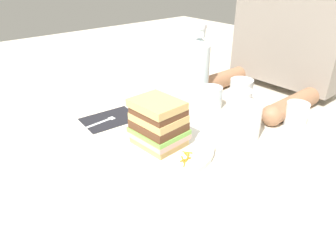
{
  "coord_description": "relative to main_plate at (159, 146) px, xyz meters",
  "views": [
    {
      "loc": [
        0.53,
        -0.4,
        0.42
      ],
      "look_at": [
        0.01,
        0.04,
        0.06
      ],
      "focal_mm": 32.71,
      "sensor_mm": 36.0,
      "label": 1
    }
  ],
  "objects": [
    {
      "name": "carrot_shred_8",
      "position": [
        0.1,
        0.0,
        0.01
      ],
      "size": [
        0.01,
        0.03,
        0.0
      ],
      "primitive_type": "cylinder",
      "rotation": [
        0.0,
        1.57,
        1.39
      ],
      "color": "orange",
      "rests_on": "main_plate"
    },
    {
      "name": "side_plate",
      "position": [
        0.29,
        0.1,
        -0.0
      ],
      "size": [
        0.2,
        0.2,
        0.01
      ],
      "primitive_type": "cylinder",
      "color": "white",
      "rests_on": "ground_plane"
    },
    {
      "name": "water_bottle",
      "position": [
        -0.18,
        0.31,
        0.1
      ],
      "size": [
        0.08,
        0.08,
        0.25
      ],
      "color": "silver",
      "rests_on": "ground_plane"
    },
    {
      "name": "empty_tumbler_2",
      "position": [
        0.16,
        0.38,
        0.03
      ],
      "size": [
        0.06,
        0.06,
        0.07
      ],
      "primitive_type": "cylinder",
      "color": "silver",
      "rests_on": "ground_plane"
    },
    {
      "name": "empty_tumbler_0",
      "position": [
        -0.08,
        0.28,
        0.03
      ],
      "size": [
        0.07,
        0.07,
        0.07
      ],
      "primitive_type": "cylinder",
      "color": "silver",
      "rests_on": "ground_plane"
    },
    {
      "name": "napkin_dark",
      "position": [
        -0.22,
        -0.01,
        -0.01
      ],
      "size": [
        0.13,
        0.17,
        0.0
      ],
      "primitive_type": "cube",
      "rotation": [
        0.0,
        0.0,
        -0.08
      ],
      "color": "black",
      "rests_on": "ground_plane"
    },
    {
      "name": "carrot_shred_2",
      "position": [
        -0.1,
        -0.0,
        0.01
      ],
      "size": [
        0.03,
        0.0,
        0.0
      ],
      "primitive_type": "cylinder",
      "rotation": [
        0.0,
        1.57,
        3.09
      ],
      "color": "orange",
      "rests_on": "main_plate"
    },
    {
      "name": "carrot_shred_11",
      "position": [
        0.08,
        0.02,
        0.01
      ],
      "size": [
        0.02,
        0.0,
        0.0
      ],
      "primitive_type": "cylinder",
      "rotation": [
        0.0,
        1.57,
        0.02
      ],
      "color": "orange",
      "rests_on": "main_plate"
    },
    {
      "name": "empty_tumbler_3",
      "position": [
        0.03,
        0.28,
        0.04
      ],
      "size": [
        0.07,
        0.07,
        0.1
      ],
      "primitive_type": "cylinder",
      "color": "silver",
      "rests_on": "ground_plane"
    },
    {
      "name": "carrot_shred_1",
      "position": [
        -0.1,
        0.01,
        0.01
      ],
      "size": [
        0.02,
        0.02,
        0.0
      ],
      "primitive_type": "cylinder",
      "rotation": [
        0.0,
        1.57,
        5.5
      ],
      "color": "orange",
      "rests_on": "main_plate"
    },
    {
      "name": "main_plate",
      "position": [
        0.0,
        0.0,
        0.0
      ],
      "size": [
        0.28,
        0.28,
        0.02
      ],
      "primitive_type": "cylinder",
      "color": "white",
      "rests_on": "ground_plane"
    },
    {
      "name": "empty_tumbler_1",
      "position": [
        -0.03,
        0.36,
        0.04
      ],
      "size": [
        0.07,
        0.07,
        0.09
      ],
      "primitive_type": "cylinder",
      "color": "silver",
      "rests_on": "ground_plane"
    },
    {
      "name": "diner_across",
      "position": [
        -0.04,
        0.6,
        0.27
      ],
      "size": [
        0.39,
        0.42,
        0.59
      ],
      "color": "#936647",
      "rests_on": "ground_plane"
    },
    {
      "name": "carrot_shred_0",
      "position": [
        -0.11,
        -0.01,
        0.01
      ],
      "size": [
        0.03,
        0.02,
        0.0
      ],
      "primitive_type": "cylinder",
      "rotation": [
        0.0,
        1.57,
        0.41
      ],
      "color": "orange",
      "rests_on": "main_plate"
    },
    {
      "name": "ground_plane",
      "position": [
        -0.01,
        -0.01,
        -0.01
      ],
      "size": [
        3.0,
        3.0,
        0.0
      ],
      "primitive_type": "plane",
      "color": "beige"
    },
    {
      "name": "juice_glass",
      "position": [
        0.1,
        0.21,
        0.04
      ],
      "size": [
        0.08,
        0.08,
        0.1
      ],
      "color": "white",
      "rests_on": "ground_plane"
    },
    {
      "name": "carrot_shred_4",
      "position": [
        -0.07,
        0.01,
        0.01
      ],
      "size": [
        0.01,
        0.03,
        0.0
      ],
      "primitive_type": "cylinder",
      "rotation": [
        0.0,
        1.57,
        1.87
      ],
      "color": "orange",
      "rests_on": "main_plate"
    },
    {
      "name": "carrot_shred_5",
      "position": [
        -0.09,
        -0.0,
        0.01
      ],
      "size": [
        0.01,
        0.02,
        0.0
      ],
      "primitive_type": "cylinder",
      "rotation": [
        0.0,
        1.57,
        2.09
      ],
      "color": "orange",
      "rests_on": "main_plate"
    },
    {
      "name": "carrot_shred_9",
      "position": [
        0.11,
        -0.01,
        0.01
      ],
      "size": [
        0.02,
        0.02,
        0.0
      ],
      "primitive_type": "cylinder",
      "rotation": [
        0.0,
        1.57,
        5.39
      ],
      "color": "orange",
      "rests_on": "main_plate"
    },
    {
      "name": "carrot_shred_6",
      "position": [
        -0.08,
        -0.01,
        0.01
      ],
      "size": [
        0.02,
        0.01,
        0.0
      ],
      "primitive_type": "cylinder",
      "rotation": [
        0.0,
        1.57,
        5.91
      ],
      "color": "orange",
      "rests_on": "main_plate"
    },
    {
      "name": "carrot_shred_12",
      "position": [
        0.09,
        0.02,
        0.01
      ],
      "size": [
        0.02,
        0.01,
        0.0
      ],
      "primitive_type": "cylinder",
      "rotation": [
        0.0,
        1.57,
        6.07
      ],
      "color": "orange",
      "rests_on": "main_plate"
    },
    {
      "name": "fork",
      "position": [
        -0.22,
        -0.03,
        -0.0
      ],
      "size": [
        0.02,
        0.17,
        0.0
      ],
      "color": "silver",
      "rests_on": "napkin_dark"
    },
    {
      "name": "carrot_shred_10",
      "position": [
        0.09,
        -0.0,
        0.01
      ],
      "size": [
        0.02,
        0.02,
        0.0
      ],
      "primitive_type": "cylinder",
      "rotation": [
        0.0,
        1.57,
        2.62
      ],
      "color": "orange",
      "rests_on": "main_plate"
    },
    {
      "name": "knife",
      "position": [
        0.17,
        -0.0,
        -0.01
      ],
      "size": [
        0.03,
        0.2,
        0.0
      ],
      "color": "silver",
      "rests_on": "ground_plane"
    },
    {
      "name": "carrot_shred_7",
      "position": [
        0.08,
        0.03,
        0.01
      ],
      "size": [
        0.02,
        0.02,
        0.0
      ],
      "primitive_type": "cylinder",
      "rotation": [
        0.0,
        1.57,
        0.71
      ],
      "color": "orange",
      "rests_on": "main_plate"
    },
    {
      "name": "carrot_shred_3",
      "position": [
        -0.1,
        0.0,
        0.01
      ],
      "size": [
        0.02,
        0.01,
        0.0
      ],
      "primitive_type": "cylinder",
      "rotation": [
        0.0,
        1.57,
        2.73
      ],
      "color": "orange",
      "rests_on": "main_plate"
    },
    {
      "name": "carrot_shred_13",
      "position": [
        0.09,
        0.01,
        0.01
      ],
      "size": [
        0.02,
        0.03,
        0.0
      ],
      "primitive_type": "cylinder",
      "rotation": [
        0.0,
        1.57,
        2.22
      ],
      "color": "orange",
      "rests_on": "main_plate"
    },
    {
      "name": "sandwich",
      "position": [
        -0.0,
        -0.0,
        0.07
      ],
      "size": [
        0.13,
        0.11,
        0.12
      ],
      "color": "tan",
      "rests_on": "main_plate"
    }
  ]
}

